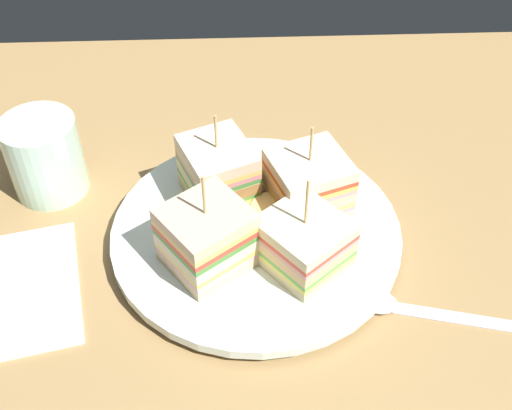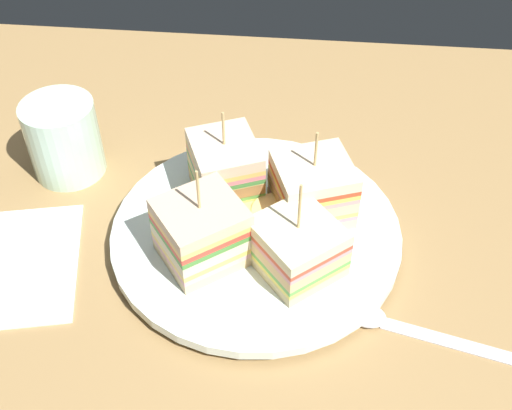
{
  "view_description": "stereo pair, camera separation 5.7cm",
  "coord_description": "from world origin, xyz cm",
  "px_view_note": "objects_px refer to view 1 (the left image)",
  "views": [
    {
      "loc": [
        -1.71,
        -40.96,
        44.79
      ],
      "look_at": [
        0.0,
        0.0,
        4.75
      ],
      "focal_mm": 45.78,
      "sensor_mm": 36.0,
      "label": 1
    },
    {
      "loc": [
        4.01,
        -40.8,
        44.79
      ],
      "look_at": [
        0.0,
        0.0,
        4.75
      ],
      "focal_mm": 45.78,
      "sensor_mm": 36.0,
      "label": 2
    }
  ],
  "objects_px": {
    "sandwich_wedge_3": "(303,242)",
    "chip_pile": "(269,215)",
    "plate": "(256,234)",
    "sandwich_wedge_2": "(208,237)",
    "drinking_glass": "(46,161)",
    "spoon": "(401,306)",
    "sandwich_wedge_0": "(308,184)",
    "sandwich_wedge_1": "(218,173)"
  },
  "relations": [
    {
      "from": "plate",
      "to": "sandwich_wedge_0",
      "type": "height_order",
      "value": "sandwich_wedge_0"
    },
    {
      "from": "chip_pile",
      "to": "drinking_glass",
      "type": "distance_m",
      "value": 0.23
    },
    {
      "from": "sandwich_wedge_2",
      "to": "drinking_glass",
      "type": "distance_m",
      "value": 0.2
    },
    {
      "from": "sandwich_wedge_3",
      "to": "sandwich_wedge_1",
      "type": "bearing_deg",
      "value": 0.35
    },
    {
      "from": "sandwich_wedge_1",
      "to": "spoon",
      "type": "height_order",
      "value": "sandwich_wedge_1"
    },
    {
      "from": "sandwich_wedge_3",
      "to": "sandwich_wedge_0",
      "type": "bearing_deg",
      "value": -48.21
    },
    {
      "from": "plate",
      "to": "chip_pile",
      "type": "relative_size",
      "value": 4.12
    },
    {
      "from": "plate",
      "to": "sandwich_wedge_2",
      "type": "relative_size",
      "value": 2.7
    },
    {
      "from": "sandwich_wedge_2",
      "to": "plate",
      "type": "bearing_deg",
      "value": 4.07
    },
    {
      "from": "sandwich_wedge_0",
      "to": "plate",
      "type": "bearing_deg",
      "value": 9.28
    },
    {
      "from": "sandwich_wedge_2",
      "to": "sandwich_wedge_1",
      "type": "bearing_deg",
      "value": 46.9
    },
    {
      "from": "plate",
      "to": "sandwich_wedge_2",
      "type": "distance_m",
      "value": 0.07
    },
    {
      "from": "sandwich_wedge_3",
      "to": "spoon",
      "type": "xyz_separation_m",
      "value": [
        0.08,
        -0.04,
        -0.04
      ]
    },
    {
      "from": "chip_pile",
      "to": "spoon",
      "type": "bearing_deg",
      "value": -40.04
    },
    {
      "from": "sandwich_wedge_0",
      "to": "chip_pile",
      "type": "xyz_separation_m",
      "value": [
        -0.04,
        -0.02,
        -0.02
      ]
    },
    {
      "from": "chip_pile",
      "to": "sandwich_wedge_2",
      "type": "bearing_deg",
      "value": -141.26
    },
    {
      "from": "plate",
      "to": "spoon",
      "type": "relative_size",
      "value": 1.83
    },
    {
      "from": "sandwich_wedge_3",
      "to": "drinking_glass",
      "type": "xyz_separation_m",
      "value": [
        -0.24,
        0.12,
        -0.01
      ]
    },
    {
      "from": "sandwich_wedge_2",
      "to": "spoon",
      "type": "bearing_deg",
      "value": -52.75
    },
    {
      "from": "drinking_glass",
      "to": "sandwich_wedge_3",
      "type": "bearing_deg",
      "value": -27.3
    },
    {
      "from": "plate",
      "to": "chip_pile",
      "type": "xyz_separation_m",
      "value": [
        0.01,
        0.01,
        0.02
      ]
    },
    {
      "from": "plate",
      "to": "spoon",
      "type": "distance_m",
      "value": 0.14
    },
    {
      "from": "plate",
      "to": "drinking_glass",
      "type": "height_order",
      "value": "drinking_glass"
    },
    {
      "from": "sandwich_wedge_0",
      "to": "sandwich_wedge_1",
      "type": "bearing_deg",
      "value": -32.19
    },
    {
      "from": "plate",
      "to": "sandwich_wedge_2",
      "type": "xyz_separation_m",
      "value": [
        -0.04,
        -0.04,
        0.04
      ]
    },
    {
      "from": "plate",
      "to": "sandwich_wedge_3",
      "type": "distance_m",
      "value": 0.06
    },
    {
      "from": "plate",
      "to": "sandwich_wedge_3",
      "type": "bearing_deg",
      "value": -46.6
    },
    {
      "from": "sandwich_wedge_3",
      "to": "chip_pile",
      "type": "height_order",
      "value": "sandwich_wedge_3"
    },
    {
      "from": "sandwich_wedge_0",
      "to": "drinking_glass",
      "type": "relative_size",
      "value": 1.15
    },
    {
      "from": "sandwich_wedge_1",
      "to": "sandwich_wedge_3",
      "type": "xyz_separation_m",
      "value": [
        0.07,
        -0.09,
        -0.01
      ]
    },
    {
      "from": "sandwich_wedge_3",
      "to": "spoon",
      "type": "bearing_deg",
      "value": -157.29
    },
    {
      "from": "plate",
      "to": "sandwich_wedge_3",
      "type": "relative_size",
      "value": 2.79
    },
    {
      "from": "sandwich_wedge_0",
      "to": "sandwich_wedge_3",
      "type": "distance_m",
      "value": 0.07
    },
    {
      "from": "plate",
      "to": "spoon",
      "type": "xyz_separation_m",
      "value": [
        0.12,
        -0.08,
        -0.01
      ]
    },
    {
      "from": "sandwich_wedge_2",
      "to": "chip_pile",
      "type": "relative_size",
      "value": 1.52
    },
    {
      "from": "sandwich_wedge_3",
      "to": "chip_pile",
      "type": "relative_size",
      "value": 1.47
    },
    {
      "from": "chip_pile",
      "to": "spoon",
      "type": "xyz_separation_m",
      "value": [
        0.11,
        -0.09,
        -0.02
      ]
    },
    {
      "from": "plate",
      "to": "drinking_glass",
      "type": "distance_m",
      "value": 0.22
    },
    {
      "from": "sandwich_wedge_1",
      "to": "drinking_glass",
      "type": "relative_size",
      "value": 1.17
    },
    {
      "from": "chip_pile",
      "to": "spoon",
      "type": "distance_m",
      "value": 0.14
    },
    {
      "from": "sandwich_wedge_2",
      "to": "drinking_glass",
      "type": "relative_size",
      "value": 1.22
    },
    {
      "from": "sandwich_wedge_3",
      "to": "chip_pile",
      "type": "bearing_deg",
      "value": -10.57
    }
  ]
}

